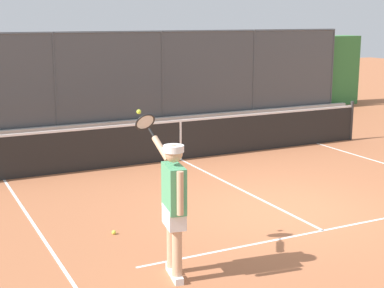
{
  "coord_description": "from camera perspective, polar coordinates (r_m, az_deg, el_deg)",
  "views": [
    {
      "loc": [
        5.77,
        8.06,
        3.31
      ],
      "look_at": [
        1.13,
        -1.29,
        1.05
      ],
      "focal_mm": 54.69,
      "sensor_mm": 36.0,
      "label": 1
    }
  ],
  "objects": [
    {
      "name": "tennis_ball_near_baseline",
      "position": [
        9.3,
        -7.63,
        -8.54
      ],
      "size": [
        0.07,
        0.07,
        0.07
      ],
      "primitive_type": "sphere",
      "color": "#D6E042",
      "rests_on": "ground"
    },
    {
      "name": "fence_backdrop",
      "position": [
        18.92,
        -8.52,
        6.01
      ],
      "size": [
        20.29,
        1.37,
        2.91
      ],
      "color": "#474C51",
      "rests_on": "ground"
    },
    {
      "name": "court_line_markings",
      "position": [
        9.39,
        13.83,
        -8.77
      ],
      "size": [
        8.18,
        9.69,
        0.01
      ],
      "color": "white",
      "rests_on": "ground"
    },
    {
      "name": "ground_plane",
      "position": [
        10.45,
        8.78,
        -6.4
      ],
      "size": [
        60.0,
        60.0,
        0.0
      ],
      "primitive_type": "plane",
      "color": "#A8603D"
    },
    {
      "name": "tennis_player",
      "position": [
        7.45,
        -1.84,
        -5.44
      ],
      "size": [
        0.32,
        1.46,
        2.06
      ],
      "rotation": [
        0.0,
        0.0,
        -1.75
      ],
      "color": "silver",
      "rests_on": "ground"
    },
    {
      "name": "tennis_net",
      "position": [
        13.83,
        -1.15,
        0.48
      ],
      "size": [
        10.51,
        0.09,
        1.07
      ],
      "color": "#2D2D2D",
      "rests_on": "ground"
    }
  ]
}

